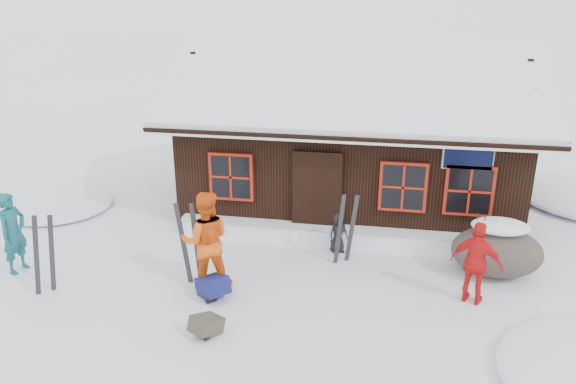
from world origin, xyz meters
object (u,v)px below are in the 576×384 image
(boulder, at_px, (497,250))
(backpack_olive, at_px, (206,328))
(backpack_blue, at_px, (213,290))
(skier_crouched, at_px, (338,233))
(ski_pair_left, at_px, (44,256))
(skier_orange_left, at_px, (206,241))
(skier_orange_right, at_px, (476,263))
(ski_poles, at_px, (476,243))
(skier_teal, at_px, (13,233))

(boulder, bearing_deg, backpack_olive, -148.84)
(backpack_blue, bearing_deg, backpack_olive, -122.42)
(skier_crouched, height_order, ski_pair_left, ski_pair_left)
(skier_orange_left, bearing_deg, skier_crouched, -158.31)
(backpack_olive, bearing_deg, backpack_blue, 129.92)
(skier_orange_left, relative_size, backpack_blue, 3.25)
(backpack_blue, bearing_deg, boulder, -24.89)
(boulder, xyz_separation_m, backpack_olive, (-5.09, -3.08, -0.39))
(skier_crouched, bearing_deg, skier_orange_right, -68.22)
(boulder, bearing_deg, skier_crouched, 172.54)
(boulder, distance_m, backpack_olive, 5.96)
(boulder, relative_size, ski_poles, 1.36)
(ski_pair_left, bearing_deg, skier_teal, 118.77)
(ski_poles, bearing_deg, skier_crouched, 172.44)
(ski_pair_left, xyz_separation_m, backpack_blue, (3.15, 0.35, -0.60))
(skier_teal, bearing_deg, boulder, -71.57)
(skier_orange_left, height_order, ski_poles, skier_orange_left)
(boulder, bearing_deg, skier_orange_right, -115.76)
(ski_poles, bearing_deg, skier_orange_left, -162.95)
(skier_crouched, xyz_separation_m, backpack_blue, (-2.12, -2.32, -0.29))
(skier_orange_right, distance_m, backpack_olive, 4.92)
(boulder, relative_size, backpack_blue, 2.96)
(skier_teal, distance_m, boulder, 9.71)
(backpack_blue, bearing_deg, skier_orange_left, 75.83)
(backpack_blue, bearing_deg, skier_crouched, 3.17)
(skier_orange_left, bearing_deg, ski_pair_left, -4.60)
(skier_orange_left, relative_size, ski_pair_left, 1.21)
(skier_teal, xyz_separation_m, skier_crouched, (6.35, 2.00, -0.39))
(boulder, bearing_deg, skier_orange_left, -164.60)
(skier_teal, xyz_separation_m, skier_orange_right, (8.99, 0.37, -0.05))
(skier_orange_left, distance_m, boulder, 5.78)
(skier_orange_right, xyz_separation_m, skier_crouched, (-2.64, 1.63, -0.34))
(ski_poles, distance_m, backpack_blue, 5.32)
(skier_crouched, relative_size, ski_pair_left, 0.56)
(ski_pair_left, xyz_separation_m, backpack_olive, (3.40, -0.83, -0.63))
(skier_orange_right, distance_m, skier_crouched, 3.12)
(skier_crouched, bearing_deg, backpack_olive, -154.65)
(skier_crouched, distance_m, boulder, 3.25)
(ski_pair_left, bearing_deg, boulder, -14.94)
(skier_teal, xyz_separation_m, ski_pair_left, (1.08, -0.66, -0.08))
(skier_orange_right, relative_size, backpack_olive, 3.19)
(skier_teal, bearing_deg, ski_pair_left, -112.42)
(skier_orange_left, distance_m, ski_pair_left, 3.03)
(skier_crouched, xyz_separation_m, backpack_olive, (-1.87, -3.50, -0.32))
(skier_orange_left, height_order, ski_pair_left, skier_orange_left)
(skier_teal, bearing_deg, backpack_blue, -85.24)
(skier_teal, distance_m, ski_poles, 9.31)
(boulder, relative_size, ski_pair_left, 1.10)
(boulder, distance_m, ski_pair_left, 8.78)
(ski_pair_left, height_order, backpack_olive, ski_pair_left)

